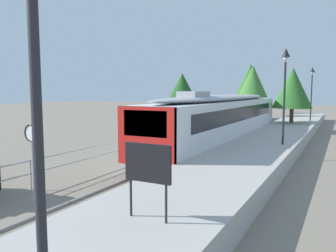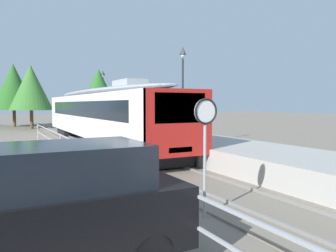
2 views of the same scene
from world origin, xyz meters
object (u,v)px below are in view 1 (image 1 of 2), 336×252
Objects in this scene: commuter_train at (223,116)px; speed_limit_sign at (32,144)px; platform_lamp_near_end at (33,24)px; platform_lamp_mid_platform at (285,78)px; platform_lamp_far_end at (312,84)px; platform_notice_board at (148,166)px.

speed_limit_sign is (-1.81, -14.56, -0.03)m from commuter_train.
platform_lamp_near_end is 1.00× the size of platform_lamp_mid_platform.
speed_limit_sign is at bearing -117.86° from platform_lamp_mid_platform.
platform_lamp_far_end is at bearing 77.74° from speed_limit_sign.
platform_lamp_near_end and platform_lamp_mid_platform have the same top height.
platform_lamp_far_end is 1.91× the size of speed_limit_sign.
platform_lamp_far_end is at bearing 90.00° from platform_lamp_near_end.
speed_limit_sign reaches higher than platform_notice_board.
platform_lamp_mid_platform is at bearing 85.74° from platform_notice_board.
commuter_train is 14.67m from speed_limit_sign.
speed_limit_sign is (-6.26, -11.85, -2.50)m from platform_lamp_mid_platform.
speed_limit_sign is (-5.29, 1.19, -0.06)m from platform_notice_board.
platform_lamp_near_end is 33.96m from platform_lamp_far_end.
platform_lamp_near_end reaches higher than platform_notice_board.
platform_lamp_near_end reaches higher than speed_limit_sign.
platform_lamp_near_end is 8.47m from speed_limit_sign.
speed_limit_sign is at bearing -102.26° from platform_lamp_far_end.
platform_notice_board is at bearing 103.89° from platform_lamp_near_end.
speed_limit_sign is at bearing 140.70° from platform_lamp_near_end.
platform_notice_board is (-0.97, -13.05, -2.44)m from platform_lamp_mid_platform.
platform_lamp_near_end is 2.97× the size of platform_notice_board.
platform_lamp_far_end is 2.97× the size of platform_notice_board.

